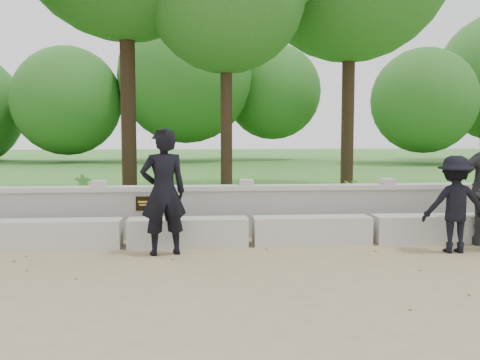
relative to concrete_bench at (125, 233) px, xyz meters
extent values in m
plane|color=#9E8961|center=(0.00, -1.90, -0.22)|extent=(80.00, 80.00, 0.00)
cube|color=#2E6C25|center=(0.00, 12.10, -0.10)|extent=(40.00, 22.00, 0.25)
cube|color=#B9B7AF|center=(-1.00, 0.00, 0.00)|extent=(1.90, 0.45, 0.45)
cube|color=#B9B7AF|center=(1.00, 0.00, 0.00)|extent=(1.90, 0.45, 0.45)
cube|color=#B9B7AF|center=(3.00, 0.00, 0.00)|extent=(1.90, 0.45, 0.45)
cube|color=#B9B7AF|center=(5.00, 0.00, 0.00)|extent=(1.90, 0.45, 0.45)
cube|color=#AEACA4|center=(0.00, 0.70, 0.18)|extent=(12.50, 0.25, 0.82)
cube|color=#B9B7AF|center=(0.00, 0.70, 0.64)|extent=(12.50, 0.35, 0.08)
cube|color=black|center=(0.30, 0.56, 0.40)|extent=(0.36, 0.02, 0.24)
imported|color=black|center=(0.65, -0.56, 0.71)|extent=(0.78, 0.61, 1.87)
cube|color=black|center=(0.65, -0.94, 1.58)|extent=(0.14, 0.06, 0.07)
imported|color=black|center=(5.01, -0.76, 0.51)|extent=(0.98, 0.60, 1.47)
cylinder|color=#382619|center=(-0.45, 4.44, 2.67)|extent=(0.36, 0.36, 5.28)
cylinder|color=#382619|center=(1.84, 3.98, 2.03)|extent=(0.27, 0.27, 4.01)
cylinder|color=#382619|center=(5.28, 5.95, 2.57)|extent=(0.34, 0.34, 5.10)
imported|color=#499231|center=(-1.29, 3.20, 0.36)|extent=(0.42, 0.37, 0.67)
imported|color=#499231|center=(1.37, 1.96, 0.33)|extent=(0.43, 0.42, 0.61)
imported|color=#499231|center=(4.23, 1.40, 0.35)|extent=(0.69, 0.64, 0.65)
imported|color=#499231|center=(0.62, 4.26, 0.35)|extent=(0.47, 0.48, 0.65)
camera|label=1|loc=(1.13, -8.44, 1.58)|focal=40.00mm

